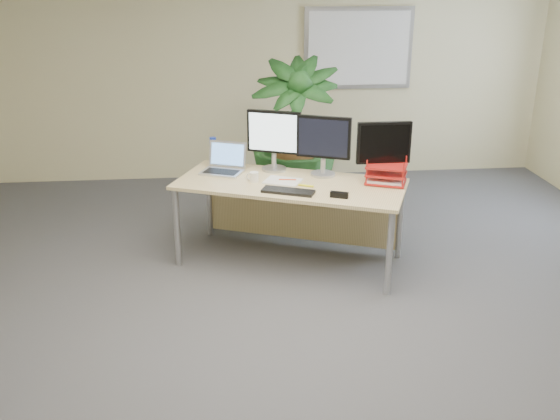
{
  "coord_description": "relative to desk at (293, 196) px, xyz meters",
  "views": [
    {
      "loc": [
        -0.45,
        -3.48,
        2.43
      ],
      "look_at": [
        -0.08,
        0.35,
        0.94
      ],
      "focal_mm": 40.0,
      "sensor_mm": 36.0,
      "label": 1
    }
  ],
  "objects": [
    {
      "name": "water_bottle",
      "position": [
        -0.69,
        0.5,
        0.28
      ],
      "size": [
        0.07,
        0.07,
        0.26
      ],
      "color": "silver",
      "rests_on": "desk"
    },
    {
      "name": "yellow_highlighter",
      "position": [
        0.08,
        -0.22,
        0.16
      ],
      "size": [
        0.13,
        0.07,
        0.02
      ],
      "primitive_type": "cylinder",
      "rotation": [
        0.0,
        1.57,
        -0.46
      ],
      "color": "yellow",
      "rests_on": "desk"
    },
    {
      "name": "floor_plant",
      "position": [
        0.09,
        0.81,
        0.17
      ],
      "size": [
        1.02,
        1.02,
        1.5
      ],
      "primitive_type": "imported",
      "rotation": [
        0.0,
        0.0,
        -0.24
      ],
      "color": "#143916",
      "rests_on": "floor"
    },
    {
      "name": "whiteboard",
      "position": [
        1.04,
        2.37,
        0.97
      ],
      "size": [
        1.3,
        0.04,
        0.95
      ],
      "color": "#AFB0B4",
      "rests_on": "back_wall"
    },
    {
      "name": "monitor_right",
      "position": [
        0.27,
        0.07,
        0.46
      ],
      "size": [
        0.45,
        0.22,
        0.52
      ],
      "color": "#A6A6AA",
      "rests_on": "desk"
    },
    {
      "name": "desk",
      "position": [
        0.0,
        0.0,
        0.0
      ],
      "size": [
        2.08,
        1.47,
        0.74
      ],
      "color": "tan",
      "rests_on": "floor"
    },
    {
      "name": "monitor_left",
      "position": [
        -0.15,
        0.26,
        0.46
      ],
      "size": [
        0.46,
        0.22,
        0.54
      ],
      "color": "#A6A6AA",
      "rests_on": "desk"
    },
    {
      "name": "orange_pen",
      "position": [
        -0.06,
        -0.07,
        0.17
      ],
      "size": [
        0.15,
        0.03,
        0.01
      ],
      "primitive_type": "cylinder",
      "rotation": [
        0.0,
        1.57,
        -0.15
      ],
      "color": "#E34819",
      "rests_on": "spiral_notebook"
    },
    {
      "name": "floor",
      "position": [
        -0.16,
        -1.6,
        -0.58
      ],
      "size": [
        8.0,
        8.0,
        0.0
      ],
      "primitive_type": "plane",
      "color": "#434347",
      "rests_on": "ground"
    },
    {
      "name": "coffee_mug",
      "position": [
        -0.35,
        -0.05,
        0.2
      ],
      "size": [
        0.11,
        0.07,
        0.08
      ],
      "color": "white",
      "rests_on": "desk"
    },
    {
      "name": "letter_tray",
      "position": [
        0.76,
        -0.2,
        0.23
      ],
      "size": [
        0.4,
        0.35,
        0.15
      ],
      "color": "#B11A15",
      "rests_on": "desk"
    },
    {
      "name": "back_wall",
      "position": [
        -0.16,
        2.4,
        0.77
      ],
      "size": [
        7.0,
        0.04,
        2.7
      ],
      "primitive_type": "cube",
      "color": "beige",
      "rests_on": "floor"
    },
    {
      "name": "laptop",
      "position": [
        -0.59,
        0.27,
        0.22
      ],
      "size": [
        0.44,
        0.41,
        0.25
      ],
      "color": "#B8B8BC",
      "rests_on": "desk"
    },
    {
      "name": "spiral_notebook",
      "position": [
        -0.1,
        -0.08,
        0.16
      ],
      "size": [
        0.36,
        0.33,
        0.01
      ],
      "primitive_type": "cube",
      "rotation": [
        0.0,
        0.0,
        -0.44
      ],
      "color": "silver",
      "rests_on": "desk"
    },
    {
      "name": "monitor_dark",
      "position": [
        0.75,
        -0.12,
        0.45
      ],
      "size": [
        0.46,
        0.21,
        0.51
      ],
      "color": "#A6A6AA",
      "rests_on": "desk"
    },
    {
      "name": "stapler",
      "position": [
        0.3,
        -0.51,
        0.18
      ],
      "size": [
        0.15,
        0.09,
        0.05
      ],
      "primitive_type": "cube",
      "rotation": [
        0.0,
        0.0,
        -0.39
      ],
      "color": "black",
      "rests_on": "desk"
    },
    {
      "name": "keyboard",
      "position": [
        -0.09,
        -0.35,
        0.17
      ],
      "size": [
        0.45,
        0.29,
        0.02
      ],
      "primitive_type": "cube",
      "rotation": [
        0.0,
        0.0,
        -0.39
      ],
      "color": "black",
      "rests_on": "desk"
    }
  ]
}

